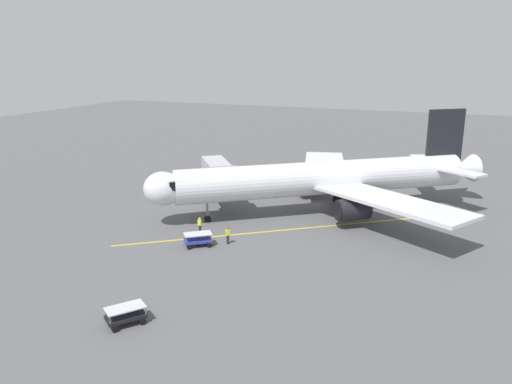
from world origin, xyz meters
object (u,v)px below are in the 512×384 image
Objects in this scene: baggage_cart_portside at (126,315)px; ground_crew_wing_walker at (200,225)px; ground_crew_marshaller at (228,235)px; jet_bridge at (220,176)px; baggage_cart_near_nose at (198,240)px; airplane at (326,179)px.

ground_crew_wing_walker is at bearing -77.24° from baggage_cart_portside.
ground_crew_marshaller is at bearing -89.62° from baggage_cart_portside.
jet_bridge reaches higher than baggage_cart_portside.
baggage_cart_portside is (-2.49, 14.58, 0.00)m from baggage_cart_near_nose.
airplane is 30.48m from baggage_cart_portside.
baggage_cart_near_nose is (-1.53, 3.16, -0.23)m from ground_crew_wing_walker.
ground_crew_marshaller is 0.59× the size of baggage_cart_near_nose.
airplane is at bearing -129.57° from ground_crew_wing_walker.
ground_crew_wing_walker reaches higher than baggage_cart_portside.
ground_crew_marshaller is at bearing 66.12° from airplane.
ground_crew_marshaller is 0.58× the size of baggage_cart_portside.
ground_crew_marshaller is at bearing 158.43° from ground_crew_wing_walker.
ground_crew_marshaller is at bearing -145.81° from baggage_cart_near_nose.
ground_crew_wing_walker is 0.59× the size of baggage_cart_near_nose.
ground_crew_wing_walker is 0.58× the size of baggage_cart_portside.
airplane is 12.50m from jet_bridge.
jet_bridge is 13.44m from baggage_cart_near_nose.
jet_bridge is 3.51× the size of baggage_cart_near_nose.
baggage_cart_near_nose is at bearing 115.77° from ground_crew_wing_walker.
ground_crew_wing_walker reaches higher than baggage_cart_near_nose.
baggage_cart_portside is (-4.02, 17.74, -0.23)m from ground_crew_wing_walker.
airplane is at bearing -167.77° from jet_bridge.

